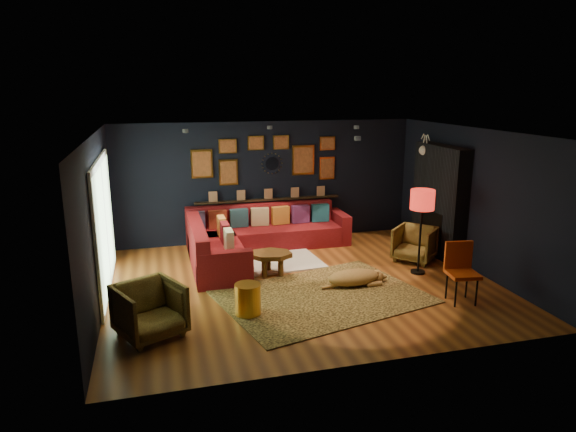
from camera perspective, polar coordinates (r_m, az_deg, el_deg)
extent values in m
plane|color=#9B5721|center=(8.97, 1.65, -7.48)|extent=(6.50, 6.50, 0.00)
plane|color=black|center=(11.18, -2.30, 3.82)|extent=(6.50, 0.00, 6.50)
plane|color=black|center=(6.10, 9.10, -5.26)|extent=(6.50, 0.00, 6.50)
plane|color=black|center=(8.28, -20.39, -0.77)|extent=(0.00, 5.50, 5.50)
plane|color=black|center=(9.98, 19.91, 1.70)|extent=(0.00, 5.50, 5.50)
plane|color=silver|center=(8.37, 1.77, 9.31)|extent=(6.50, 6.50, 0.00)
cube|color=maroon|center=(10.92, -2.70, -2.33)|extent=(3.20, 0.95, 0.42)
cube|color=maroon|center=(11.14, -3.11, 0.25)|extent=(3.20, 0.24, 0.46)
cube|color=maroon|center=(11.35, 5.71, -1.16)|extent=(0.22, 0.95, 0.64)
cube|color=maroon|center=(9.71, -7.84, -4.58)|extent=(0.95, 2.20, 0.42)
cube|color=maroon|center=(9.55, -10.04, -2.34)|extent=(0.24, 2.20, 0.46)
cube|color=maroon|center=(8.74, -7.03, -5.95)|extent=(0.95, 0.22, 0.64)
cube|color=#3E3457|center=(10.76, -10.20, -0.52)|extent=(0.38, 0.14, 0.38)
cube|color=maroon|center=(10.80, -7.82, -0.37)|extent=(0.38, 0.14, 0.38)
cube|color=#234252|center=(10.86, -5.47, -0.22)|extent=(0.38, 0.14, 0.38)
cube|color=tan|center=(10.94, -3.15, -0.07)|extent=(0.38, 0.14, 0.38)
cube|color=orange|center=(11.04, -0.86, 0.08)|extent=(0.38, 0.14, 0.38)
cube|color=#5A2658|center=(11.15, 1.38, 0.22)|extent=(0.38, 0.14, 0.38)
cube|color=#1B576C|center=(11.28, 3.58, 0.36)|extent=(0.38, 0.14, 0.38)
cube|color=orange|center=(10.28, -7.41, -1.11)|extent=(0.14, 0.38, 0.38)
cube|color=maroon|center=(9.80, -7.02, -1.86)|extent=(0.14, 0.38, 0.38)
cube|color=beige|center=(9.32, -6.59, -2.69)|extent=(0.14, 0.38, 0.38)
cube|color=black|center=(11.19, -2.21, 1.84)|extent=(3.20, 0.12, 0.04)
cube|color=gold|center=(10.87, -9.55, 5.73)|extent=(0.45, 0.03, 0.60)
cube|color=#B25E32|center=(10.85, -9.54, 5.72)|extent=(0.38, 0.01, 0.51)
cube|color=gold|center=(10.96, -6.64, 4.85)|extent=(0.40, 0.03, 0.55)
cube|color=#B25E32|center=(10.94, -6.62, 4.83)|extent=(0.34, 0.01, 0.47)
cube|color=gold|center=(10.89, -6.72, 7.71)|extent=(0.38, 0.03, 0.30)
cube|color=#B25E32|center=(10.87, -6.71, 7.70)|extent=(0.32, 0.01, 0.25)
cube|color=gold|center=(11.28, 1.70, 6.23)|extent=(0.50, 0.03, 0.65)
cube|color=#B25E32|center=(11.26, 1.73, 6.22)|extent=(0.42, 0.01, 0.55)
cube|color=gold|center=(11.48, 4.34, 5.32)|extent=(0.35, 0.03, 0.50)
cube|color=#B25E32|center=(11.46, 4.37, 5.31)|extent=(0.30, 0.01, 0.42)
cube|color=gold|center=(11.41, 4.39, 8.05)|extent=(0.35, 0.03, 0.30)
cube|color=#B25E32|center=(11.39, 4.42, 8.04)|extent=(0.30, 0.01, 0.25)
cube|color=gold|center=(10.98, -3.60, 8.09)|extent=(0.35, 0.03, 0.30)
cube|color=#B25E32|center=(10.96, -3.58, 8.08)|extent=(0.30, 0.01, 0.25)
cube|color=gold|center=(11.10, -0.79, 8.18)|extent=(0.35, 0.03, 0.30)
cube|color=#B25E32|center=(11.08, -0.76, 8.18)|extent=(0.30, 0.01, 0.25)
cylinder|color=silver|center=(11.11, -1.78, 5.85)|extent=(0.28, 0.03, 0.28)
cone|color=gold|center=(11.16, -0.68, 5.89)|extent=(0.03, 0.16, 0.03)
cone|color=gold|center=(11.15, -0.76, 6.31)|extent=(0.04, 0.16, 0.04)
cone|color=gold|center=(11.12, -1.00, 6.67)|extent=(0.04, 0.16, 0.04)
cone|color=gold|center=(11.10, -1.37, 6.90)|extent=(0.04, 0.16, 0.04)
cone|color=gold|center=(11.08, -1.79, 6.97)|extent=(0.03, 0.16, 0.03)
cone|color=gold|center=(11.06, -2.22, 6.87)|extent=(0.04, 0.16, 0.04)
cone|color=gold|center=(11.06, -2.58, 6.61)|extent=(0.04, 0.16, 0.04)
cone|color=gold|center=(11.05, -2.82, 6.23)|extent=(0.04, 0.16, 0.04)
cone|color=gold|center=(11.06, -2.90, 5.80)|extent=(0.03, 0.16, 0.03)
cone|color=gold|center=(11.08, -2.81, 5.37)|extent=(0.04, 0.16, 0.04)
cone|color=gold|center=(11.10, -2.56, 5.02)|extent=(0.04, 0.16, 0.04)
cone|color=gold|center=(11.12, -2.20, 4.79)|extent=(0.04, 0.16, 0.04)
cone|color=gold|center=(11.14, -1.78, 4.73)|extent=(0.03, 0.16, 0.03)
cone|color=gold|center=(11.16, -1.35, 4.83)|extent=(0.04, 0.16, 0.04)
cone|color=gold|center=(11.17, -1.00, 5.09)|extent=(0.04, 0.16, 0.04)
cone|color=gold|center=(11.17, -0.76, 5.46)|extent=(0.04, 0.16, 0.04)
cube|color=black|center=(10.67, 16.45, 1.65)|extent=(0.30, 1.60, 2.20)
cube|color=black|center=(10.80, 15.94, -1.74)|extent=(0.20, 0.80, 0.90)
cone|color=white|center=(10.99, 15.86, 7.07)|extent=(0.35, 0.28, 0.28)
sphere|color=white|center=(10.88, 14.85, 7.06)|extent=(0.20, 0.20, 0.20)
cylinder|color=white|center=(10.82, 15.16, 7.92)|extent=(0.02, 0.10, 0.28)
cylinder|color=white|center=(10.92, 14.85, 7.99)|extent=(0.02, 0.10, 0.28)
cube|color=white|center=(8.91, -19.75, -1.04)|extent=(0.04, 2.80, 2.20)
cube|color=#A6CD9C|center=(8.91, -19.59, -1.03)|extent=(0.01, 2.60, 2.00)
cube|color=white|center=(8.91, -19.56, -1.02)|extent=(0.02, 0.06, 2.00)
cylinder|color=black|center=(9.24, -11.33, 9.25)|extent=(0.10, 0.10, 0.06)
cylinder|color=black|center=(9.86, -2.05, 9.81)|extent=(0.10, 0.10, 0.06)
cylinder|color=black|center=(9.97, 7.62, 9.74)|extent=(0.10, 0.10, 0.06)
cylinder|color=black|center=(7.82, 7.73, 8.55)|extent=(0.10, 0.10, 0.06)
cube|color=white|center=(10.05, -2.80, -4.98)|extent=(2.23, 1.71, 0.03)
cube|color=#AF8B42|center=(8.42, 3.85, -8.93)|extent=(3.61, 2.96, 0.02)
cylinder|color=#5B3B14|center=(9.12, -2.64, -5.85)|extent=(0.10, 0.10, 0.32)
cylinder|color=#5B3B14|center=(9.18, -0.81, -5.69)|extent=(0.10, 0.10, 0.32)
cylinder|color=#5B3B14|center=(9.47, -2.21, -5.07)|extent=(0.10, 0.10, 0.32)
cylinder|color=#A31E1B|center=(9.03, -7.10, -5.96)|extent=(0.58, 0.58, 0.38)
imported|color=#B18934|center=(7.28, -15.13, -9.82)|extent=(1.05, 1.03, 0.82)
imported|color=#B18934|center=(10.28, 13.92, -2.84)|extent=(0.99, 0.99, 0.75)
cylinder|color=gold|center=(7.73, -4.49, -9.24)|extent=(0.39, 0.39, 0.49)
cylinder|color=black|center=(8.37, 18.15, -8.11)|extent=(0.03, 0.03, 0.47)
cylinder|color=black|center=(8.52, 20.22, -7.90)|extent=(0.03, 0.03, 0.47)
cylinder|color=black|center=(8.65, 17.21, -7.30)|extent=(0.03, 0.03, 0.47)
cylinder|color=black|center=(8.79, 19.23, -7.12)|extent=(0.03, 0.03, 0.47)
cube|color=#E34A14|center=(8.50, 18.83, -6.13)|extent=(0.50, 0.50, 0.06)
cube|color=#E34A14|center=(8.58, 18.41, -4.10)|extent=(0.45, 0.11, 0.45)
cylinder|color=black|center=(9.73, 14.22, -6.04)|extent=(0.26, 0.26, 0.04)
cylinder|color=black|center=(9.53, 14.45, -2.37)|extent=(0.04, 0.04, 1.26)
cylinder|color=#AC1A12|center=(9.36, 14.72, 1.77)|extent=(0.43, 0.43, 0.35)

